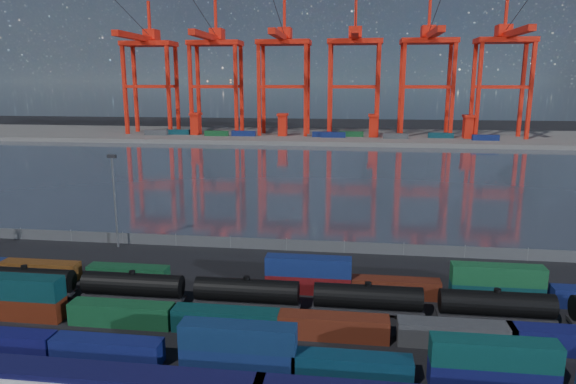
# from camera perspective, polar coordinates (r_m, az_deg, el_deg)

# --- Properties ---
(ground) EXTENTS (700.00, 700.00, 0.00)m
(ground) POSITION_cam_1_polar(r_m,az_deg,el_deg) (64.46, -3.58, -14.43)
(ground) COLOR black
(ground) RESTS_ON ground
(harbor_water) EXTENTS (700.00, 700.00, 0.00)m
(harbor_water) POSITION_cam_1_polar(r_m,az_deg,el_deg) (164.46, 3.40, 2.08)
(harbor_water) COLOR #2E3643
(harbor_water) RESTS_ON ground
(far_quay) EXTENTS (700.00, 70.00, 2.00)m
(far_quay) POSITION_cam_1_polar(r_m,az_deg,el_deg) (268.20, 5.04, 6.20)
(far_quay) COLOR #514F4C
(far_quay) RESTS_ON ground
(distant_mountains) EXTENTS (2470.00, 1100.00, 520.00)m
(distant_mountains) POSITION_cam_1_polar(r_m,az_deg,el_deg) (1668.33, 9.71, 18.63)
(distant_mountains) COLOR #1E2630
(distant_mountains) RESTS_ON ground
(container_row_south) EXTENTS (139.72, 2.40, 5.12)m
(container_row_south) POSITION_cam_1_polar(r_m,az_deg,el_deg) (54.60, -5.95, -17.19)
(container_row_south) COLOR #3B3D40
(container_row_south) RESTS_ON ground
(container_row_mid) EXTENTS (141.78, 2.57, 5.47)m
(container_row_mid) POSITION_cam_1_polar(r_m,az_deg,el_deg) (64.60, -13.57, -12.94)
(container_row_mid) COLOR #484C4E
(container_row_mid) RESTS_ON ground
(container_row_north) EXTENTS (141.16, 2.42, 5.16)m
(container_row_north) POSITION_cam_1_polar(r_m,az_deg,el_deg) (72.34, 4.25, -9.88)
(container_row_north) COLOR navy
(container_row_north) RESTS_ON ground
(tanker_string) EXTENTS (137.98, 3.00, 4.30)m
(tanker_string) POSITION_cam_1_polar(r_m,az_deg,el_deg) (67.90, -4.59, -11.01)
(tanker_string) COLOR black
(tanker_string) RESTS_ON ground
(waterfront_fence) EXTENTS (160.12, 0.12, 2.20)m
(waterfront_fence) POSITION_cam_1_polar(r_m,az_deg,el_deg) (89.70, -0.17, -5.90)
(waterfront_fence) COLOR #595B5E
(waterfront_fence) RESTS_ON ground
(yard_light_mast) EXTENTS (1.60, 0.40, 16.60)m
(yard_light_mast) POSITION_cam_1_polar(r_m,az_deg,el_deg) (94.34, -18.71, -0.43)
(yard_light_mast) COLOR slate
(yard_light_mast) RESTS_ON ground
(gantry_cranes) EXTENTS (201.48, 50.84, 68.85)m
(gantry_cranes) POSITION_cam_1_polar(r_m,az_deg,el_deg) (260.70, 3.43, 15.12)
(gantry_cranes) COLOR red
(gantry_cranes) RESTS_ON ground
(quay_containers) EXTENTS (172.58, 10.99, 2.60)m
(quay_containers) POSITION_cam_1_polar(r_m,az_deg,el_deg) (254.24, 2.41, 6.42)
(quay_containers) COLOR navy
(quay_containers) RESTS_ON far_quay
(straddle_carriers) EXTENTS (140.00, 7.00, 11.10)m
(straddle_carriers) POSITION_cam_1_polar(r_m,az_deg,el_deg) (257.74, 4.40, 7.49)
(straddle_carriers) COLOR red
(straddle_carriers) RESTS_ON far_quay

